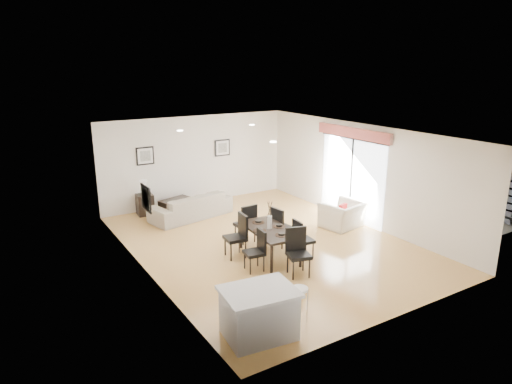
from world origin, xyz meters
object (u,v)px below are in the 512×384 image
armchair (343,215)px  dining_chair_efar (280,225)px  sofa (191,206)px  dining_chair_wfar (239,233)px  dining_chair_foot (247,222)px  dining_table (270,231)px  dining_chair_head (297,249)px  bar_stool (300,293)px  coffee_table (177,205)px  kitchen_island (259,313)px  dining_chair_wnear (257,248)px  side_table (145,205)px  dining_chair_enear (301,237)px

armchair → dining_chair_efar: bearing=-5.5°
sofa → dining_chair_wfar: bearing=74.8°
dining_chair_wfar → dining_chair_foot: size_ratio=1.03×
sofa → dining_chair_wfar: dining_chair_wfar is taller
armchair → dining_table: (-2.73, -0.61, 0.27)m
dining_chair_wfar → dining_chair_head: bearing=28.9°
bar_stool → dining_chair_foot: bearing=73.4°
dining_chair_efar → coffee_table: bearing=10.6°
dining_chair_efar → dining_chair_head: dining_chair_head is taller
dining_chair_wfar → kitchen_island: size_ratio=0.79×
dining_chair_foot → bar_stool: 3.66m
armchair → dining_chair_wnear: bearing=6.1°
armchair → bar_stool: (-3.77, -3.11, 0.19)m
dining_chair_head → side_table: size_ratio=1.64×
armchair → kitchen_island: kitchen_island is taller
armchair → kitchen_island: bearing=23.1°
bar_stool → kitchen_island: bearing=-180.0°
dining_chair_wnear → dining_chair_wfar: 0.82m
bar_stool → dining_chair_wfar: bearing=80.7°
dining_chair_wfar → dining_chair_foot: (0.57, 0.60, -0.01)m
sofa → kitchen_island: kitchen_island is taller
dining_chair_head → dining_chair_foot: size_ratio=1.02×
dining_chair_enear → side_table: (-1.99, 4.78, -0.19)m
dining_table → dining_chair_wnear: (-0.58, -0.42, -0.12)m
dining_chair_efar → armchair: bearing=-90.1°
dining_chair_enear → dining_chair_head: bearing=144.7°
dining_chair_enear → kitchen_island: 3.20m
dining_chair_wnear → dining_table: bearing=133.5°
sofa → coffee_table: size_ratio=2.50×
kitchen_island → side_table: bearing=93.4°
dining_chair_wfar → dining_chair_head: size_ratio=1.01×
side_table → kitchen_island: kitchen_island is taller
dining_chair_enear → coffee_table: 4.70m
side_table → dining_table: bearing=-72.2°
dining_chair_wfar → side_table: (-0.84, 3.98, -0.25)m
dining_chair_wfar → dining_chair_efar: bearing=96.1°
coffee_table → bar_stool: 6.69m
dining_chair_efar → dining_chair_foot: size_ratio=0.99×
dining_chair_foot → kitchen_island: size_ratio=0.77×
dining_chair_wfar → dining_chair_enear: size_ratio=1.12×
dining_chair_enear → dining_chair_efar: size_ratio=0.93×
dining_chair_foot → bar_stool: bearing=69.8°
dining_chair_wnear → side_table: (-0.83, 4.80, -0.19)m
dining_chair_efar → dining_chair_head: bearing=153.0°
sofa → dining_chair_efar: bearing=95.6°
dining_table → armchair: bearing=18.0°
dining_chair_efar → kitchen_island: size_ratio=0.76×
bar_stool → dining_chair_enear: bearing=52.5°
dining_chair_efar → bar_stool: 3.32m
dining_chair_efar → dining_chair_foot: (-0.56, 0.60, 0.01)m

